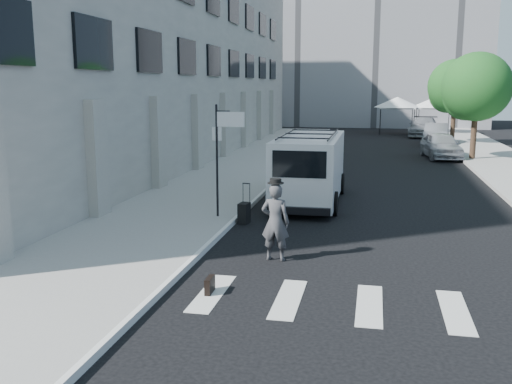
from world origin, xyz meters
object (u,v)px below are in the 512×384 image
at_px(businessman, 275,222).
at_px(briefcase, 210,285).
at_px(suitcase, 244,213).
at_px(parked_car_a, 441,145).
at_px(cargo_van, 310,168).
at_px(parked_car_c, 424,127).
at_px(parked_car_b, 436,134).

bearing_deg(businessman, briefcase, 72.86).
bearing_deg(suitcase, parked_car_a, 74.74).
xyz_separation_m(cargo_van, parked_car_c, (6.23, 28.73, -0.45)).
bearing_deg(cargo_van, businessman, -90.17).
distance_m(businessman, cargo_van, 7.29).
bearing_deg(parked_car_a, suitcase, -120.23).
relative_size(suitcase, cargo_van, 0.19).
bearing_deg(businessman, parked_car_a, -102.55).
distance_m(parked_car_a, parked_car_c, 14.63).
bearing_deg(businessman, suitcase, -62.31).
xyz_separation_m(parked_car_a, parked_car_c, (0.16, 14.63, 0.03)).
bearing_deg(cargo_van, parked_car_b, 73.30).
height_order(cargo_van, parked_car_c, cargo_van).
relative_size(cargo_van, parked_car_c, 1.18).
bearing_deg(parked_car_b, parked_car_a, -85.79).
distance_m(briefcase, parked_car_c, 39.18).
height_order(businessman, parked_car_a, businessman).
bearing_deg(parked_car_c, businessman, -92.10).
relative_size(briefcase, suitcase, 0.35).
bearing_deg(briefcase, parked_car_c, 78.18).
bearing_deg(parked_car_a, cargo_van, -120.32).
height_order(suitcase, parked_car_b, parked_car_b).
height_order(suitcase, parked_car_c, parked_car_c).
distance_m(suitcase, parked_car_b, 27.01).
relative_size(parked_car_a, parked_car_c, 0.82).
bearing_deg(parked_car_c, briefcase, -92.82).
bearing_deg(cargo_van, briefcase, -95.59).
bearing_deg(parked_car_b, parked_car_c, 100.66).
distance_m(parked_car_a, parked_car_b, 7.88).
relative_size(suitcase, parked_car_b, 0.27).
distance_m(briefcase, parked_car_a, 24.91).
relative_size(briefcase, cargo_van, 0.07).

